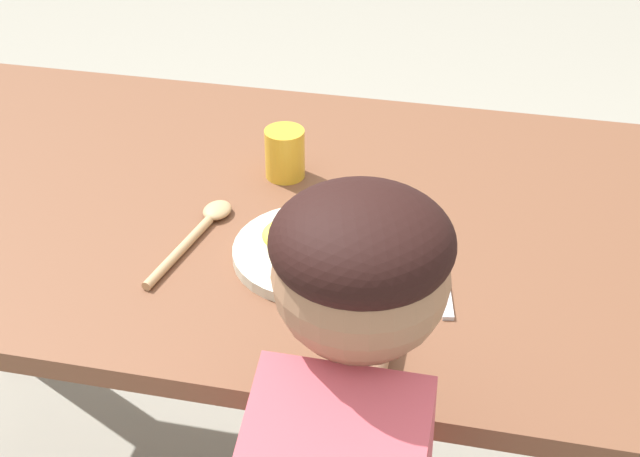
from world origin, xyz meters
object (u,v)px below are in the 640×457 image
object	(u,v)px
fork	(441,266)
drinking_cup	(285,153)
spoon	(200,229)
plate	(313,247)

from	to	relation	value
fork	drinking_cup	xyz separation A→B (m)	(-0.27, 0.19, 0.04)
spoon	drinking_cup	size ratio (longest dim) A/B	2.80
plate	drinking_cup	xyz separation A→B (m)	(-0.09, 0.20, 0.02)
plate	spoon	world-z (taller)	plate
plate	spoon	size ratio (longest dim) A/B	1.00
fork	spoon	distance (m)	0.35
fork	spoon	size ratio (longest dim) A/B	1.03
fork	spoon	bearing A→B (deg)	78.12
plate	fork	xyz separation A→B (m)	(0.18, 0.01, -0.01)
plate	drinking_cup	bearing A→B (deg)	113.86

